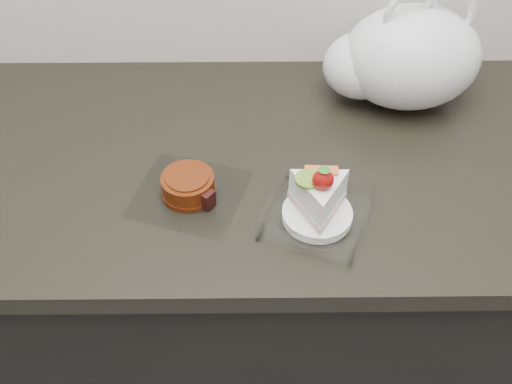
% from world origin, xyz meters
% --- Properties ---
extents(counter, '(2.04, 0.64, 0.90)m').
position_xyz_m(counter, '(0.00, 1.69, 0.45)').
color(counter, black).
rests_on(counter, ground).
extents(cake_tray, '(0.20, 0.20, 0.12)m').
position_xyz_m(cake_tray, '(0.07, 1.52, 0.93)').
color(cake_tray, white).
rests_on(cake_tray, counter).
extents(mooncake_wrap, '(0.22, 0.22, 0.04)m').
position_xyz_m(mooncake_wrap, '(-0.14, 1.58, 0.92)').
color(mooncake_wrap, white).
rests_on(mooncake_wrap, counter).
extents(plastic_bag, '(0.32, 0.24, 0.25)m').
position_xyz_m(plastic_bag, '(0.26, 1.85, 1.00)').
color(plastic_bag, white).
rests_on(plastic_bag, counter).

